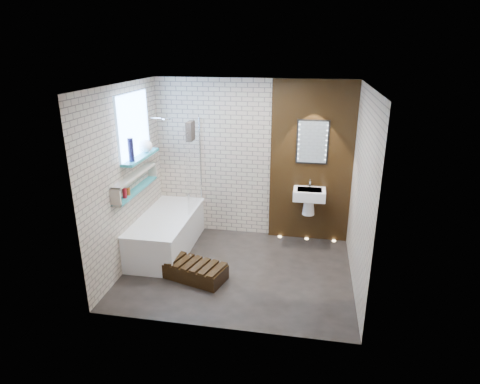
% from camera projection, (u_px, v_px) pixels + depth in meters
% --- Properties ---
extents(ground, '(3.20, 3.20, 0.00)m').
position_uv_depth(ground, '(238.00, 270.00, 5.91)').
color(ground, black).
rests_on(ground, ground).
extents(room_shell, '(3.24, 3.20, 2.60)m').
position_uv_depth(room_shell, '(238.00, 185.00, 5.47)').
color(room_shell, '#B59F8F').
rests_on(room_shell, ground).
extents(walnut_panel, '(1.30, 0.06, 2.60)m').
position_uv_depth(walnut_panel, '(311.00, 163.00, 6.49)').
color(walnut_panel, black).
rests_on(walnut_panel, ground).
extents(clerestory_window, '(0.18, 1.00, 0.94)m').
position_uv_depth(clerestory_window, '(135.00, 132.00, 5.85)').
color(clerestory_window, '#7FADE0').
rests_on(clerestory_window, room_shell).
extents(display_niche, '(0.14, 1.30, 0.26)m').
position_uv_depth(display_niche, '(136.00, 182.00, 5.89)').
color(display_niche, teal).
rests_on(display_niche, room_shell).
extents(bathtub, '(0.79, 1.74, 0.70)m').
position_uv_depth(bathtub, '(167.00, 232.00, 6.43)').
color(bathtub, white).
rests_on(bathtub, ground).
extents(bath_screen, '(0.01, 0.78, 1.40)m').
position_uv_depth(bath_screen, '(194.00, 165.00, 6.44)').
color(bath_screen, white).
rests_on(bath_screen, bathtub).
extents(towel, '(0.09, 0.22, 0.29)m').
position_uv_depth(towel, '(190.00, 131.00, 6.14)').
color(towel, black).
rests_on(towel, bath_screen).
extents(shower_head, '(0.18, 0.18, 0.02)m').
position_uv_depth(shower_head, '(167.00, 118.00, 6.33)').
color(shower_head, silver).
rests_on(shower_head, room_shell).
extents(washbasin, '(0.50, 0.36, 0.58)m').
position_uv_depth(washbasin, '(309.00, 198.00, 6.48)').
color(washbasin, white).
rests_on(washbasin, walnut_panel).
extents(led_mirror, '(0.50, 0.02, 0.70)m').
position_uv_depth(led_mirror, '(312.00, 142.00, 6.33)').
color(led_mirror, black).
rests_on(led_mirror, walnut_panel).
extents(walnut_step, '(1.03, 0.67, 0.21)m').
position_uv_depth(walnut_step, '(192.00, 271.00, 5.69)').
color(walnut_step, black).
rests_on(walnut_step, ground).
extents(niche_bottles, '(0.06, 0.17, 0.14)m').
position_uv_depth(niche_bottles, '(126.00, 193.00, 5.60)').
color(niche_bottles, maroon).
rests_on(niche_bottles, display_niche).
extents(sill_vases, '(0.19, 0.65, 0.33)m').
position_uv_depth(sill_vases, '(143.00, 147.00, 5.99)').
color(sill_vases, white).
rests_on(sill_vases, clerestory_window).
extents(floor_uplights, '(0.96, 0.06, 0.01)m').
position_uv_depth(floor_uplights, '(307.00, 239.00, 6.86)').
color(floor_uplights, '#FFD899').
rests_on(floor_uplights, ground).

